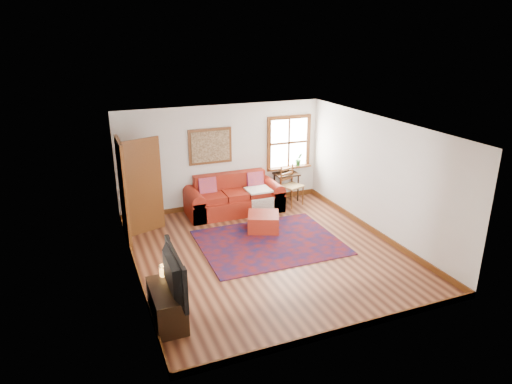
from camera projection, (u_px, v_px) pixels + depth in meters
name	position (u px, v px, depth m)	size (l,w,h in m)	color
ground	(267.00, 253.00, 8.95)	(5.50, 5.50, 0.00)	#482013
room_envelope	(268.00, 172.00, 8.41)	(5.04, 5.54, 2.52)	silver
window	(290.00, 148.00, 11.50)	(1.18, 0.20, 1.38)	white
doorway	(135.00, 187.00, 9.37)	(0.89, 1.08, 2.14)	black
framed_artwork	(210.00, 146.00, 10.70)	(1.05, 0.07, 0.85)	brown
persian_rug	(269.00, 242.00, 9.37)	(2.80, 2.24, 0.02)	#5D0F0D
red_leather_sofa	(234.00, 200.00, 10.91)	(2.27, 0.94, 0.89)	maroon
red_ottoman	(263.00, 222.00, 9.90)	(0.66, 0.66, 0.38)	maroon
side_table	(286.00, 178.00, 11.53)	(0.60, 0.45, 0.71)	black
ladder_back_chair	(290.00, 184.00, 11.27)	(0.58, 0.57, 0.99)	tan
media_cabinet	(167.00, 305.00, 6.77)	(0.44, 0.98, 0.54)	black
television	(168.00, 274.00, 6.43)	(1.18, 0.15, 0.68)	black
candle_hurricane	(163.00, 271.00, 7.03)	(0.12, 0.12, 0.18)	silver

